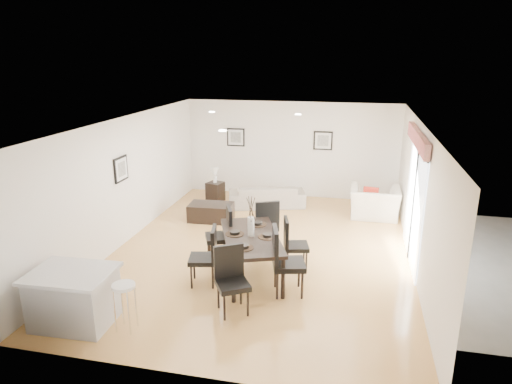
% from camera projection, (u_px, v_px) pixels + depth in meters
% --- Properties ---
extents(ground, '(8.00, 8.00, 0.00)m').
position_uv_depth(ground, '(262.00, 250.00, 9.57)').
color(ground, tan).
rests_on(ground, ground).
extents(wall_back, '(6.00, 0.04, 2.70)m').
position_uv_depth(wall_back, '(291.00, 150.00, 12.91)').
color(wall_back, white).
rests_on(wall_back, ground).
extents(wall_front, '(6.00, 0.04, 2.70)m').
position_uv_depth(wall_front, '(194.00, 282.00, 5.44)').
color(wall_front, white).
rests_on(wall_front, ground).
extents(wall_left, '(0.04, 8.00, 2.70)m').
position_uv_depth(wall_left, '(125.00, 180.00, 9.80)').
color(wall_left, white).
rests_on(wall_left, ground).
extents(wall_right, '(0.04, 8.00, 2.70)m').
position_uv_depth(wall_right, '(418.00, 199.00, 8.55)').
color(wall_right, white).
rests_on(wall_right, ground).
extents(ceiling, '(6.00, 8.00, 0.02)m').
position_uv_depth(ceiling, '(262.00, 122.00, 8.78)').
color(ceiling, white).
rests_on(ceiling, wall_back).
extents(sofa, '(2.16, 1.34, 0.59)m').
position_uv_depth(sofa, '(267.00, 196.00, 12.28)').
color(sofa, gray).
rests_on(sofa, ground).
extents(armchair, '(1.20, 1.05, 0.78)m').
position_uv_depth(armchair, '(375.00, 203.00, 11.40)').
color(armchair, '#F0E6CF').
rests_on(armchair, ground).
extents(dining_table, '(1.58, 2.14, 0.80)m').
position_uv_depth(dining_table, '(251.00, 240.00, 8.28)').
color(dining_table, black).
rests_on(dining_table, ground).
extents(dining_chair_wnear, '(0.57, 0.57, 1.06)m').
position_uv_depth(dining_chair_wnear, '(208.00, 253.00, 8.03)').
color(dining_chair_wnear, black).
rests_on(dining_chair_wnear, ground).
extents(dining_chair_wfar, '(0.65, 0.65, 1.11)m').
position_uv_depth(dining_chair_wfar, '(223.00, 231.00, 8.94)').
color(dining_chair_wfar, black).
rests_on(dining_chair_wfar, ground).
extents(dining_chair_enear, '(0.65, 0.65, 1.19)m').
position_uv_depth(dining_chair_enear, '(283.00, 257.00, 7.69)').
color(dining_chair_enear, black).
rests_on(dining_chair_enear, ground).
extents(dining_chair_efar, '(0.55, 0.55, 1.01)m').
position_uv_depth(dining_chair_efar, '(292.00, 241.00, 8.61)').
color(dining_chair_efar, black).
rests_on(dining_chair_efar, ground).
extents(dining_chair_head, '(0.66, 0.66, 1.08)m').
position_uv_depth(dining_chair_head, '(231.00, 275.00, 7.21)').
color(dining_chair_head, black).
rests_on(dining_chair_head, ground).
extents(dining_chair_foot, '(0.66, 0.66, 1.10)m').
position_uv_depth(dining_chair_foot, '(266.00, 222.00, 9.42)').
color(dining_chair_foot, black).
rests_on(dining_chair_foot, ground).
extents(vase, '(0.96, 1.47, 0.75)m').
position_uv_depth(vase, '(251.00, 220.00, 8.17)').
color(vase, white).
rests_on(vase, dining_table).
extents(coffee_table, '(1.09, 0.69, 0.42)m').
position_uv_depth(coffee_table, '(211.00, 212.00, 11.24)').
color(coffee_table, black).
rests_on(coffee_table, ground).
extents(side_table, '(0.50, 0.50, 0.54)m').
position_uv_depth(side_table, '(215.00, 192.00, 12.71)').
color(side_table, black).
rests_on(side_table, ground).
extents(table_lamp, '(0.21, 0.21, 0.41)m').
position_uv_depth(table_lamp, '(215.00, 173.00, 12.55)').
color(table_lamp, white).
rests_on(table_lamp, side_table).
extents(cushion, '(0.38, 0.17, 0.36)m').
position_uv_depth(cushion, '(371.00, 195.00, 11.25)').
color(cushion, '#AF2516').
rests_on(cushion, armchair).
extents(kitchen_island, '(1.26, 0.98, 0.86)m').
position_uv_depth(kitchen_island, '(74.00, 297.00, 6.89)').
color(kitchen_island, '#BABABC').
rests_on(kitchen_island, ground).
extents(bar_stool, '(0.34, 0.34, 0.75)m').
position_uv_depth(bar_stool, '(124.00, 291.00, 6.65)').
color(bar_stool, white).
rests_on(bar_stool, ground).
extents(framed_print_back_left, '(0.52, 0.04, 0.52)m').
position_uv_depth(framed_print_back_left, '(236.00, 137.00, 13.13)').
color(framed_print_back_left, black).
rests_on(framed_print_back_left, wall_back).
extents(framed_print_back_right, '(0.52, 0.04, 0.52)m').
position_uv_depth(framed_print_back_right, '(323.00, 141.00, 12.61)').
color(framed_print_back_right, black).
rests_on(framed_print_back_right, wall_back).
extents(framed_print_left_wall, '(0.04, 0.52, 0.52)m').
position_uv_depth(framed_print_left_wall, '(121.00, 169.00, 9.52)').
color(framed_print_left_wall, black).
rests_on(framed_print_left_wall, wall_left).
extents(sliding_door, '(0.12, 2.70, 2.57)m').
position_uv_depth(sliding_door, '(416.00, 178.00, 8.75)').
color(sliding_door, white).
rests_on(sliding_door, wall_right).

